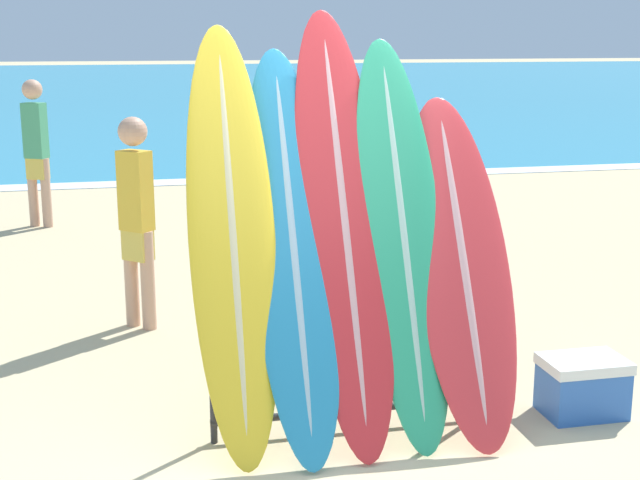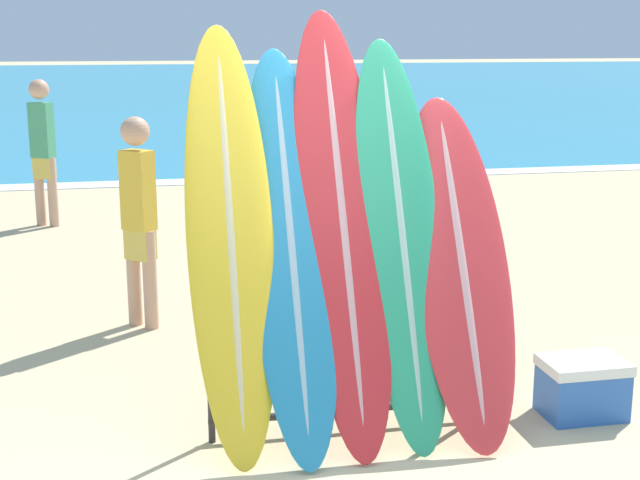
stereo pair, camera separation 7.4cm
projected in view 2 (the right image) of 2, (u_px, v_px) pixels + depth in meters
The scene contains 11 objects.
ground_plane at pixel (344, 474), 4.68m from camera, with size 160.00×160.00×0.00m, color #CCB789.
ocean_water at pixel (152, 84), 41.95m from camera, with size 120.00×60.00×0.01m.
surfboard_rack at pixel (349, 348), 5.10m from camera, with size 1.63×0.04×0.94m.
surfboard_slot_0 at pixel (230, 238), 4.88m from camera, with size 0.48×1.07×2.33m.
surfboard_slot_1 at pixel (291, 248), 4.96m from camera, with size 0.49×1.19×2.19m.
surfboard_slot_2 at pixel (342, 224), 5.04m from camera, with size 0.52×1.25×2.42m.
surfboard_slot_3 at pixel (401, 238), 5.08m from camera, with size 0.49×1.11×2.25m.
surfboard_slot_4 at pixel (461, 267), 5.11m from camera, with size 0.58×1.07×1.90m.
person_near_water at pixel (139, 214), 6.86m from camera, with size 0.28×0.28×1.66m.
person_mid_beach at pixel (43, 147), 10.58m from camera, with size 0.30×0.27×1.75m.
cooler_box at pixel (582, 387), 5.36m from camera, with size 0.49×0.35×0.36m.
Camera 2 is at (-1.01, -4.16, 2.25)m, focal length 50.00 mm.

